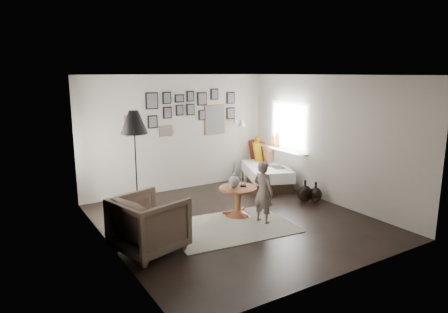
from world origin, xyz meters
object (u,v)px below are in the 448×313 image
pedestal_table (238,202)px  child (263,192)px  demijohn_small (315,194)px  armchair (149,224)px  demijohn_large (305,193)px  vase (234,179)px  daybed (261,168)px  magazine_basket (142,242)px  floor_lamp (134,126)px

pedestal_table → child: child is taller
demijohn_small → armchair: bearing=-173.9°
armchair → demijohn_large: size_ratio=2.03×
child → pedestal_table: bearing=4.1°
pedestal_table → vase: vase is taller
pedestal_table → demijohn_large: bearing=-1.7°
daybed → magazine_basket: size_ratio=6.19×
armchair → child: child is taller
demijohn_large → magazine_basket: bearing=-171.6°
pedestal_table → floor_lamp: (-1.71, 0.69, 1.48)m
floor_lamp → demijohn_small: size_ratio=4.73×
armchair → demijohn_large: 3.66m
magazine_basket → pedestal_table: bearing=15.9°
floor_lamp → daybed: bearing=16.4°
armchair → magazine_basket: size_ratio=2.54×
pedestal_table → demijohn_large: 1.63m
armchair → magazine_basket: armchair is taller
pedestal_table → magazine_basket: 2.19m
pedestal_table → child: size_ratio=0.62×
armchair → demijohn_small: size_ratio=2.23×
child → floor_lamp: bearing=42.2°
floor_lamp → demijohn_large: 3.75m
magazine_basket → demijohn_large: (3.74, 0.55, 0.00)m
demijohn_large → daybed: bearing=83.9°
daybed → floor_lamp: size_ratio=1.15×
pedestal_table → demijohn_small: pedestal_table is taller
pedestal_table → floor_lamp: bearing=158.1°
demijohn_large → child: bearing=-161.8°
daybed → child: 2.79m
armchair → daybed: bearing=-74.8°
daybed → magazine_basket: 4.56m
demijohn_small → pedestal_table: bearing=174.7°
daybed → floor_lamp: (-3.53, -1.04, 1.40)m
daybed → demijohn_large: bearing=-74.0°
child → armchair: bearing=76.2°
pedestal_table → child: 0.64m
armchair → demijohn_small: (3.80, 0.41, -0.27)m
magazine_basket → floor_lamp: bearing=72.8°
demijohn_small → daybed: bearing=89.9°
vase → magazine_basket: (-2.03, -0.62, -0.53)m
floor_lamp → demijohn_large: floor_lamp is taller
vase → daybed: (1.90, 1.70, -0.38)m
vase → demijohn_large: (1.71, -0.07, -0.53)m
daybed → demijohn_large: 1.79m
magazine_basket → child: 2.32m
pedestal_table → armchair: bearing=-163.8°
daybed → armchair: daybed is taller
vase → armchair: 2.01m
daybed → demijohn_large: size_ratio=4.94×
demijohn_small → floor_lamp: bearing=166.4°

